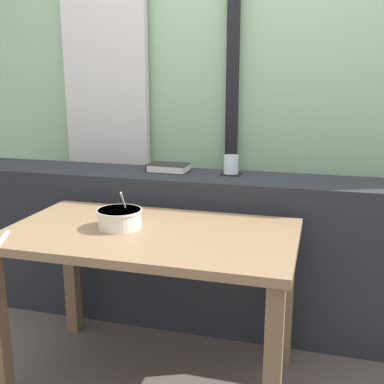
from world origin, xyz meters
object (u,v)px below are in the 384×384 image
object	(u,v)px
breakfast_table	(150,254)
soup_bowl	(120,219)
juice_glass	(231,165)
fork_utensil	(3,238)
coaster_square	(231,174)
closed_book	(168,168)

from	to	relation	value
breakfast_table	soup_bowl	size ratio (longest dim) A/B	6.33
soup_bowl	juice_glass	bearing A→B (deg)	61.47
fork_utensil	juice_glass	bearing A→B (deg)	27.01
coaster_square	fork_utensil	distance (m)	1.15
breakfast_table	coaster_square	distance (m)	0.71
soup_bowl	fork_utensil	xyz separation A→B (m)	(-0.38, -0.25, -0.03)
soup_bowl	fork_utensil	size ratio (longest dim) A/B	1.11
soup_bowl	fork_utensil	bearing A→B (deg)	-146.34
coaster_square	breakfast_table	bearing A→B (deg)	-108.26
coaster_square	fork_utensil	world-z (taller)	coaster_square
juice_glass	soup_bowl	xyz separation A→B (m)	(-0.34, -0.63, -0.13)
juice_glass	soup_bowl	size ratio (longest dim) A/B	0.50
coaster_square	soup_bowl	distance (m)	0.73
coaster_square	closed_book	world-z (taller)	closed_book
coaster_square	fork_utensil	xyz separation A→B (m)	(-0.72, -0.89, -0.12)
juice_glass	fork_utensil	bearing A→B (deg)	-129.24
coaster_square	fork_utensil	size ratio (longest dim) A/B	0.59
fork_utensil	coaster_square	bearing A→B (deg)	27.01
coaster_square	closed_book	size ratio (longest dim) A/B	0.46
breakfast_table	closed_book	xyz separation A→B (m)	(-0.13, 0.63, 0.24)
breakfast_table	coaster_square	bearing A→B (deg)	71.74
closed_book	soup_bowl	xyz separation A→B (m)	(-0.01, -0.62, -0.10)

